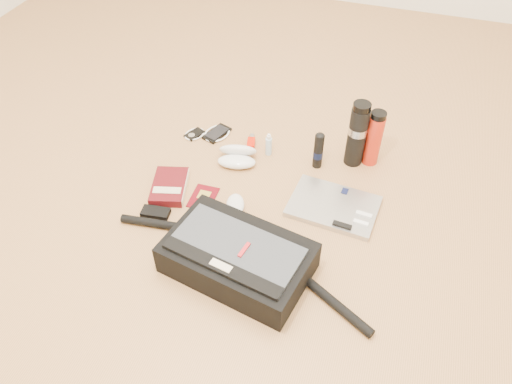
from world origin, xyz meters
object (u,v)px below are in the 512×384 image
(book, at_px, (170,186))
(laptop, at_px, (334,206))
(thermos_red, at_px, (374,138))
(messenger_bag, at_px, (237,257))
(thermos_black, at_px, (357,134))

(book, bearing_deg, laptop, -6.32)
(book, xyz_separation_m, thermos_red, (0.73, 0.42, 0.11))
(thermos_red, bearing_deg, laptop, -105.30)
(messenger_bag, relative_size, book, 4.30)
(book, height_order, thermos_red, thermos_red)
(messenger_bag, xyz_separation_m, book, (-0.38, 0.28, -0.04))
(thermos_black, bearing_deg, messenger_bag, -112.12)
(messenger_bag, relative_size, thermos_black, 3.32)
(messenger_bag, height_order, book, messenger_bag)
(messenger_bag, relative_size, thermos_red, 3.87)
(laptop, xyz_separation_m, thermos_black, (0.02, 0.29, 0.14))
(messenger_bag, bearing_deg, book, 155.07)
(book, relative_size, thermos_black, 0.77)
(messenger_bag, height_order, thermos_red, thermos_red)
(laptop, height_order, book, book)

